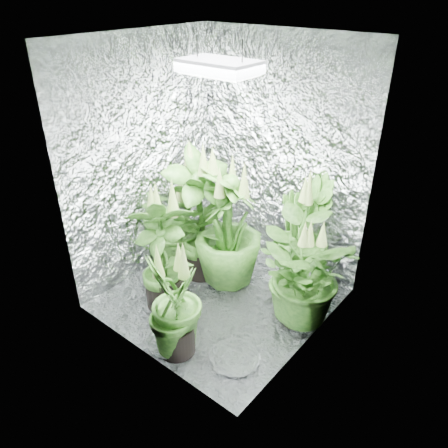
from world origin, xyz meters
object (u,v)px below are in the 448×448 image
object	(u,v)px
plant_d	(229,230)
plant_e	(300,275)
plant_c	(303,234)
plant_g	(175,307)
plant_b	(200,217)
circulation_fan	(312,290)
plant_a	(178,225)
plant_f	(162,254)
grow_lamp	(219,67)

from	to	relation	value
plant_d	plant_e	world-z (taller)	plant_d
plant_c	plant_g	distance (m)	1.26
plant_b	circulation_fan	world-z (taller)	plant_b
plant_a	circulation_fan	size ratio (longest dim) A/B	2.68
plant_g	plant_d	bearing A→B (deg)	105.12
plant_d	plant_f	size ratio (longest dim) A/B	1.04
plant_a	plant_b	xyz separation A→B (m)	(0.25, 0.02, 0.16)
plant_c	circulation_fan	bearing A→B (deg)	-39.22
plant_f	circulation_fan	world-z (taller)	plant_f
plant_b	plant_g	distance (m)	0.96
plant_g	plant_a	bearing A→B (deg)	133.54
plant_a	plant_e	world-z (taller)	plant_e
plant_f	plant_c	bearing A→B (deg)	53.56
plant_a	plant_d	world-z (taller)	plant_d
plant_e	circulation_fan	distance (m)	0.37
grow_lamp	plant_e	distance (m)	1.55
plant_b	plant_g	bearing A→B (deg)	-58.56
grow_lamp	plant_b	world-z (taller)	grow_lamp
plant_d	plant_g	world-z (taller)	plant_d
plant_c	plant_d	bearing A→B (deg)	-142.52
plant_g	circulation_fan	xyz separation A→B (m)	(0.48, 1.05, -0.25)
grow_lamp	plant_f	bearing A→B (deg)	-131.91
plant_a	plant_f	bearing A→B (deg)	-56.86
grow_lamp	plant_b	bearing A→B (deg)	155.02
grow_lamp	circulation_fan	distance (m)	1.84
plant_b	plant_e	xyz separation A→B (m)	(0.98, 0.00, -0.15)
plant_a	plant_g	xyz separation A→B (m)	(0.74, -0.78, -0.02)
circulation_fan	plant_a	bearing A→B (deg)	167.41
plant_a	plant_d	size ratio (longest dim) A/B	0.80
plant_e	circulation_fan	world-z (taller)	plant_e
grow_lamp	plant_b	distance (m)	1.31
grow_lamp	plant_b	xyz separation A→B (m)	(-0.35, 0.17, -1.25)
plant_b	plant_g	xyz separation A→B (m)	(0.49, -0.81, -0.18)
plant_c	plant_e	distance (m)	0.49
grow_lamp	plant_d	distance (m)	1.33
circulation_fan	plant_g	bearing A→B (deg)	-139.33
plant_e	plant_g	size ratio (longest dim) A/B	1.02
plant_a	plant_b	world-z (taller)	plant_b
grow_lamp	plant_d	xyz separation A→B (m)	(-0.10, 0.22, -1.31)
plant_c	circulation_fan	distance (m)	0.45
plant_f	circulation_fan	bearing A→B (deg)	38.94
plant_a	plant_f	size ratio (longest dim) A/B	0.83
plant_d	plant_f	distance (m)	0.59
plant_b	circulation_fan	xyz separation A→B (m)	(0.97, 0.24, -0.43)
plant_d	plant_e	bearing A→B (deg)	-4.62
plant_e	plant_f	xyz separation A→B (m)	(-0.92, -0.50, 0.06)
plant_b	plant_c	size ratio (longest dim) A/B	1.18
plant_d	plant_a	bearing A→B (deg)	-170.86
plant_e	plant_g	bearing A→B (deg)	-121.02
plant_d	plant_g	xyz separation A→B (m)	(0.23, -0.86, -0.12)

